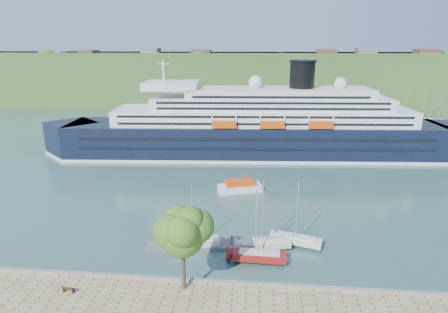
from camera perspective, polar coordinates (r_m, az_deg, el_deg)
ground at (r=47.72m, az=-4.33°, el=-19.28°), size 400.00×400.00×0.00m
far_hillside at (r=183.79m, az=3.30°, el=11.76°), size 400.00×50.00×24.00m
quay_coping at (r=46.89m, az=-4.40°, el=-18.28°), size 220.00×0.50×0.30m
cruise_ship at (r=95.79m, az=4.73°, el=7.20°), size 109.35×23.37×24.37m
park_bench at (r=48.31m, az=-22.60°, el=-18.09°), size 1.45×0.73×0.90m
promenade_tree at (r=43.00m, az=-6.31°, el=-13.28°), size 6.74×6.74×11.16m
floating_pontoon at (r=55.38m, az=-1.16°, el=-13.38°), size 20.09×5.05×0.44m
sailboat_white_near at (r=53.01m, az=-4.31°, el=-9.41°), size 7.53×4.07×9.38m
sailboat_red at (r=49.68m, az=5.52°, el=-10.95°), size 7.80×2.40×9.99m
sailboat_white_far at (r=54.52m, az=11.54°, el=-9.00°), size 7.47×3.98×9.30m
tender_launch at (r=74.07m, az=2.39°, el=-4.48°), size 9.14×5.32×2.39m
sailboat_extra at (r=52.74m, az=6.48°, el=-9.27°), size 7.99×3.64×9.96m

